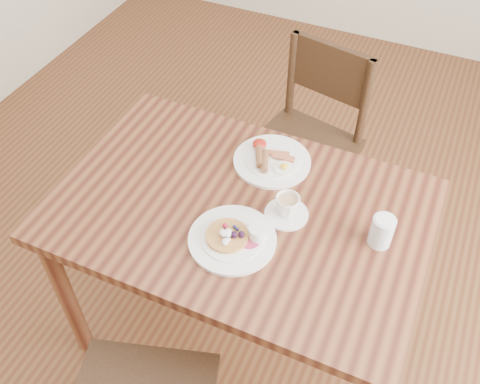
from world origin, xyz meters
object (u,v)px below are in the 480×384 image
Objects in this scene: breakfast_plate at (271,160)px; teacup_saucer at (287,208)px; dining_table at (240,227)px; water_glass at (382,231)px; chair_far at (308,136)px; pancake_plate at (234,238)px.

teacup_saucer is at bearing -56.55° from breakfast_plate.
dining_table is 11.64× the size of water_glass.
dining_table is 1.36× the size of chair_far.
teacup_saucer is at bearing 11.30° from dining_table.
dining_table is 8.57× the size of teacup_saucer.
water_glass is (0.29, 0.01, 0.02)m from teacup_saucer.
water_glass is (0.44, 0.04, 0.15)m from dining_table.
chair_far reaches higher than pancake_plate.
water_glass reaches higher than dining_table.
pancake_plate is 1.00× the size of breakfast_plate.
dining_table is at bearing -174.56° from water_glass.
teacup_saucer is at bearing -177.56° from water_glass.
chair_far reaches higher than breakfast_plate.
chair_far is at bearing 122.94° from water_glass.
breakfast_plate is 0.47m from water_glass.
breakfast_plate is at bearing 94.42° from pancake_plate.
water_glass is (0.44, -0.67, 0.31)m from chair_far.
pancake_plate is 0.20m from teacup_saucer.
pancake_plate is 2.62× the size of water_glass.
teacup_saucer is 0.30m from water_glass.
breakfast_plate is (0.01, 0.24, 0.11)m from dining_table.
teacup_saucer reaches higher than dining_table.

